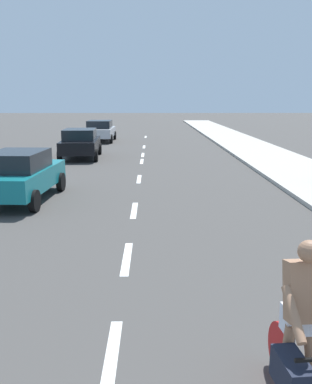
% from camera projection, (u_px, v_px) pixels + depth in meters
% --- Properties ---
extents(ground_plane, '(160.00, 160.00, 0.00)m').
position_uv_depth(ground_plane, '(141.00, 166.00, 20.16)').
color(ground_plane, '#423F3D').
extents(sidewalk_strip, '(3.60, 80.00, 0.14)m').
position_uv_depth(sidewalk_strip, '(274.00, 159.00, 22.17)').
color(sidewalk_strip, '#B2ADA3').
rests_on(sidewalk_strip, ground).
extents(lane_stripe_1, '(0.16, 1.80, 0.01)m').
position_uv_depth(lane_stripe_1, '(111.00, 359.00, 5.21)').
color(lane_stripe_1, white).
rests_on(lane_stripe_1, ground).
extents(lane_stripe_2, '(0.16, 1.80, 0.01)m').
position_uv_depth(lane_stripe_2, '(127.00, 258.00, 8.51)').
color(lane_stripe_2, white).
rests_on(lane_stripe_2, ground).
extents(lane_stripe_3, '(0.16, 1.80, 0.01)m').
position_uv_depth(lane_stripe_3, '(134.00, 210.00, 12.19)').
color(lane_stripe_3, white).
rests_on(lane_stripe_3, ground).
extents(lane_stripe_4, '(0.16, 1.80, 0.01)m').
position_uv_depth(lane_stripe_4, '(139.00, 179.00, 16.95)').
color(lane_stripe_4, white).
rests_on(lane_stripe_4, ground).
extents(lane_stripe_5, '(0.16, 1.80, 0.01)m').
position_uv_depth(lane_stripe_5, '(142.00, 161.00, 21.78)').
color(lane_stripe_5, white).
rests_on(lane_stripe_5, ground).
extents(lane_stripe_6, '(0.16, 1.80, 0.01)m').
position_uv_depth(lane_stripe_6, '(143.00, 155.00, 24.31)').
color(lane_stripe_6, white).
rests_on(lane_stripe_6, ground).
extents(lane_stripe_7, '(0.16, 1.80, 0.01)m').
position_uv_depth(lane_stripe_7, '(144.00, 147.00, 28.39)').
color(lane_stripe_7, white).
rests_on(lane_stripe_7, ground).
extents(lane_stripe_8, '(0.16, 1.80, 0.01)m').
position_uv_depth(lane_stripe_8, '(146.00, 137.00, 35.92)').
color(lane_stripe_8, white).
rests_on(lane_stripe_8, ground).
extents(cyclist, '(0.65, 1.71, 1.82)m').
position_uv_depth(cyclist, '(300.00, 339.00, 4.15)').
color(cyclist, black).
rests_on(cyclist, ground).
extents(parked_car_teal, '(2.11, 4.24, 1.57)m').
position_uv_depth(parked_car_teal, '(20.00, 174.00, 13.20)').
color(parked_car_teal, '#14727A').
rests_on(parked_car_teal, ground).
extents(parked_car_black, '(2.20, 4.46, 1.57)m').
position_uv_depth(parked_car_black, '(80.00, 142.00, 22.85)').
color(parked_car_black, black).
rests_on(parked_car_black, ground).
extents(parked_car_silver, '(2.10, 4.56, 1.57)m').
position_uv_depth(parked_car_silver, '(100.00, 130.00, 31.92)').
color(parked_car_silver, '#B7BABF').
rests_on(parked_car_silver, ground).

